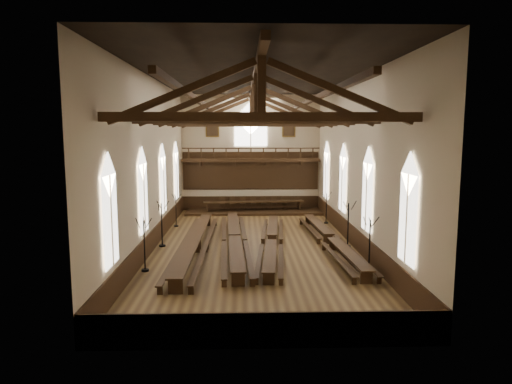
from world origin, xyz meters
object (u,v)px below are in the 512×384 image
(dais, at_px, (254,212))
(candelabrum_right_mid, at_px, (348,233))
(refectory_row_b, at_px, (234,238))
(refectory_row_d, at_px, (331,239))
(candelabrum_left_near, at_px, (145,255))
(candelabrum_right_far, at_px, (326,214))
(high_table, at_px, (254,203))
(candelabrum_left_far, at_px, (176,217))
(refectory_row_a, at_px, (195,241))
(candelabrum_left_mid, at_px, (162,233))
(candelabrum_right_near, at_px, (369,255))
(refectory_row_c, at_px, (272,240))

(dais, height_order, candelabrum_right_mid, candelabrum_right_mid)
(refectory_row_b, xyz_separation_m, candelabrum_right_mid, (6.76, -0.16, 0.30))
(refectory_row_d, bearing_deg, candelabrum_left_near, -156.18)
(refectory_row_b, distance_m, dais, 11.69)
(dais, xyz_separation_m, candelabrum_right_far, (5.33, -4.66, 0.62))
(high_table, bearing_deg, refectory_row_b, -97.03)
(dais, relative_size, candelabrum_right_far, 4.77)
(refectory_row_b, distance_m, candelabrum_left_far, 7.52)
(refectory_row_a, relative_size, candelabrum_left_mid, 5.33)
(refectory_row_a, distance_m, candelabrum_right_near, 9.90)
(refectory_row_a, height_order, candelabrum_left_far, candelabrum_left_far)
(candelabrum_right_near, bearing_deg, refectory_row_d, 102.03)
(high_table, height_order, candelabrum_left_far, candelabrum_left_far)
(refectory_row_c, xyz_separation_m, candelabrum_right_far, (4.52, 7.16, 0.24))
(candelabrum_right_near, relative_size, candelabrum_right_mid, 0.97)
(refectory_row_b, bearing_deg, candelabrum_right_near, -35.30)
(candelabrum_left_mid, bearing_deg, refectory_row_c, -4.75)
(refectory_row_c, bearing_deg, candelabrum_left_far, 135.96)
(refectory_row_d, relative_size, candelabrum_right_near, 5.12)
(candelabrum_left_near, distance_m, candelabrum_right_far, 15.96)
(dais, bearing_deg, refectory_row_d, -69.65)
(candelabrum_left_mid, bearing_deg, dais, 62.89)
(high_table, xyz_separation_m, candelabrum_right_far, (5.33, -4.66, -0.15))
(refectory_row_a, relative_size, candelabrum_left_far, 6.24)
(refectory_row_c, distance_m, candelabrum_left_mid, 6.61)
(refectory_row_c, height_order, candelabrum_right_far, candelabrum_right_far)
(candelabrum_left_mid, xyz_separation_m, candelabrum_right_mid, (11.10, -0.48, 0.01))
(high_table, height_order, candelabrum_right_far, candelabrum_right_far)
(candelabrum_left_far, bearing_deg, candelabrum_right_near, -44.55)
(candelabrum_right_mid, bearing_deg, refectory_row_c, -179.21)
(refectory_row_c, distance_m, high_table, 11.85)
(candelabrum_left_far, bearing_deg, candelabrum_left_mid, -90.00)
(refectory_row_a, relative_size, candelabrum_right_far, 6.20)
(refectory_row_c, relative_size, high_table, 1.61)
(refectory_row_d, distance_m, candelabrum_right_near, 4.83)
(candelabrum_left_far, height_order, candelabrum_right_near, candelabrum_right_near)
(refectory_row_d, distance_m, candelabrum_left_mid, 10.11)
(high_table, bearing_deg, candelabrum_left_far, -136.60)
(refectory_row_c, xyz_separation_m, candelabrum_left_near, (-6.58, -4.31, 0.33))
(refectory_row_a, xyz_separation_m, refectory_row_b, (2.27, 0.75, -0.02))
(candelabrum_right_mid, bearing_deg, candelabrum_right_near, -90.00)
(candelabrum_left_mid, bearing_deg, refectory_row_b, -4.30)
(refectory_row_b, relative_size, candelabrum_left_near, 5.39)
(high_table, xyz_separation_m, candelabrum_right_near, (5.33, -16.38, -0.05))
(candelabrum_left_far, height_order, candelabrum_right_far, candelabrum_right_far)
(dais, bearing_deg, candelabrum_right_near, -71.97)
(high_table, bearing_deg, dais, 180.00)
(refectory_row_b, relative_size, refectory_row_d, 1.04)
(candelabrum_right_far, bearing_deg, high_table, 138.88)
(candelabrum_left_mid, xyz_separation_m, candelabrum_left_far, (-0.00, 5.81, -0.12))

